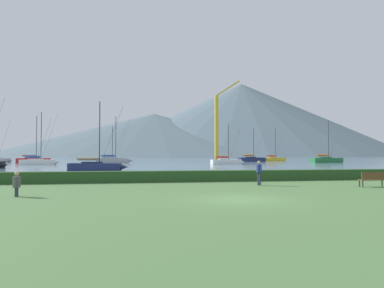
% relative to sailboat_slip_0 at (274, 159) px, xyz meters
% --- Properties ---
extents(ground_plane, '(1000.00, 1000.00, 0.00)m').
position_rel_sailboat_slip_0_xyz_m(ground_plane, '(-38.26, -87.07, -0.63)').
color(ground_plane, '#517A42').
extents(harbor_water, '(320.00, 246.00, 0.00)m').
position_rel_sailboat_slip_0_xyz_m(harbor_water, '(-38.26, 49.93, -0.63)').
color(harbor_water, slate).
rests_on(harbor_water, ground_plane).
extents(hedge_line, '(80.00, 1.20, 0.83)m').
position_rel_sailboat_slip_0_xyz_m(hedge_line, '(-38.26, -76.07, -0.22)').
color(hedge_line, '#284C23').
rests_on(hedge_line, ground_plane).
extents(sailboat_slip_0, '(7.62, 2.58, 10.07)m').
position_rel_sailboat_slip_0_xyz_m(sailboat_slip_0, '(0.00, 0.00, 0.00)').
color(sailboat_slip_0, gold).
rests_on(sailboat_slip_0, harbor_water).
extents(sailboat_slip_1, '(7.32, 2.78, 8.66)m').
position_rel_sailboat_slip_0_xyz_m(sailboat_slip_1, '(-47.49, -57.49, -0.04)').
color(sailboat_slip_1, navy).
rests_on(sailboat_slip_1, harbor_water).
extents(sailboat_slip_3, '(8.72, 2.67, 10.54)m').
position_rel_sailboat_slip_0_xyz_m(sailboat_slip_3, '(4.76, -21.60, 0.09)').
color(sailboat_slip_3, '#236B38').
rests_on(sailboat_slip_3, harbor_water).
extents(sailboat_slip_4, '(7.52, 2.43, 10.47)m').
position_rel_sailboat_slip_0_xyz_m(sailboat_slip_4, '(-61.15, -29.15, -0.00)').
color(sailboat_slip_4, white).
rests_on(sailboat_slip_4, harbor_water).
extents(sailboat_slip_5, '(8.41, 2.65, 11.24)m').
position_rel_sailboat_slip_0_xyz_m(sailboat_slip_5, '(-65.94, -13.64, 0.07)').
color(sailboat_slip_5, red).
rests_on(sailboat_slip_5, harbor_water).
extents(sailboat_slip_9, '(8.58, 2.94, 9.28)m').
position_rel_sailboat_slip_0_xyz_m(sailboat_slip_9, '(-9.54, -6.91, 0.06)').
color(sailboat_slip_9, navy).
rests_on(sailboat_slip_9, harbor_water).
extents(sailboat_slip_10, '(8.25, 2.45, 11.05)m').
position_rel_sailboat_slip_0_xyz_m(sailboat_slip_10, '(-47.31, -17.53, 0.06)').
color(sailboat_slip_10, '#9E9EA3').
rests_on(sailboat_slip_10, harbor_water).
extents(sailboat_slip_11, '(7.90, 2.36, 9.56)m').
position_rel_sailboat_slip_0_xyz_m(sailboat_slip_11, '(-48.67, -5.85, 0.02)').
color(sailboat_slip_11, '#236B38').
rests_on(sailboat_slip_11, harbor_water).
extents(sailboat_slip_12, '(7.19, 2.40, 8.48)m').
position_rel_sailboat_slip_0_xyz_m(sailboat_slip_12, '(-23.76, -31.77, -0.04)').
color(sailboat_slip_12, white).
rests_on(sailboat_slip_12, harbor_water).
extents(park_bench_near_path, '(1.77, 0.49, 0.95)m').
position_rel_sailboat_slip_0_xyz_m(park_bench_near_path, '(-27.90, -82.52, -0.10)').
color(park_bench_near_path, brown).
rests_on(park_bench_near_path, ground_plane).
extents(person_seated_viewer, '(0.36, 0.57, 1.25)m').
position_rel_sailboat_slip_0_xyz_m(person_seated_viewer, '(-48.69, -84.27, 0.05)').
color(person_seated_viewer, '#2D3347').
rests_on(person_seated_viewer, ground_plane).
extents(person_standing_walker, '(0.36, 0.56, 1.65)m').
position_rel_sailboat_slip_0_xyz_m(person_standing_walker, '(-34.67, -80.19, 0.34)').
color(person_standing_walker, '#2D3347').
rests_on(person_standing_walker, ground_plane).
extents(dock_crane, '(6.96, 2.00, 20.63)m').
position_rel_sailboat_slip_0_xyz_m(dock_crane, '(-22.21, -17.59, 6.84)').
color(dock_crane, '#333338').
rests_on(dock_crane, ground_plane).
extents(distant_hill_central_peak, '(313.39, 313.39, 43.17)m').
position_rel_sailboat_slip_0_xyz_m(distant_hill_central_peak, '(-20.75, 258.73, 20.95)').
color(distant_hill_central_peak, slate).
rests_on(distant_hill_central_peak, ground_plane).
extents(distant_hill_east_ridge, '(326.69, 326.69, 79.79)m').
position_rel_sailboat_slip_0_xyz_m(distant_hill_east_ridge, '(76.48, 272.87, 39.26)').
color(distant_hill_east_ridge, slate).
rests_on(distant_hill_east_ridge, ground_plane).
extents(distant_hill_far_shoulder, '(351.69, 351.69, 44.47)m').
position_rel_sailboat_slip_0_xyz_m(distant_hill_far_shoulder, '(96.02, 303.68, 21.60)').
color(distant_hill_far_shoulder, slate).
rests_on(distant_hill_far_shoulder, ground_plane).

